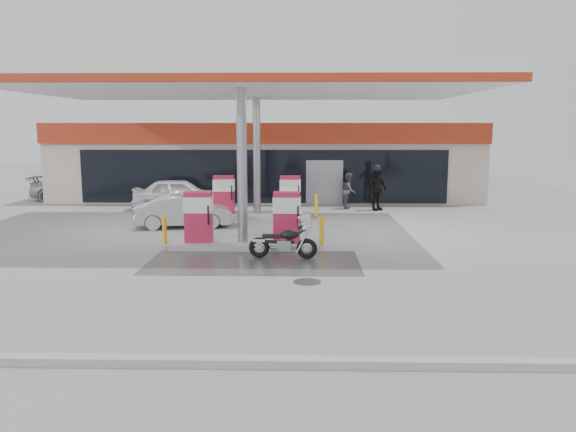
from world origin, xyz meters
name	(u,v)px	position (x,y,z in m)	size (l,w,h in m)	color
ground	(236,262)	(0.00, 0.00, 0.00)	(90.00, 90.00, 0.00)	gray
wet_patch	(253,262)	(0.50, 0.00, 0.00)	(6.00, 3.00, 0.00)	#4C4C4F
drain_cover	(307,282)	(2.00, -2.00, 0.00)	(0.70, 0.70, 0.01)	#38383A
kerb	(186,362)	(0.00, -7.00, 0.07)	(28.00, 0.25, 0.15)	gray
store_building	(268,159)	(0.01, 15.94, 2.01)	(22.00, 8.22, 4.00)	beige
canopy	(250,85)	(0.00, 5.00, 5.27)	(16.00, 10.02, 5.51)	silver
pump_island_near	(243,225)	(0.00, 2.00, 0.71)	(5.14, 1.30, 1.78)	#9E9E99
pump_island_far	(257,201)	(0.00, 8.00, 0.71)	(5.14, 1.30, 1.78)	#9E9E99
parked_motorcycle	(284,243)	(1.35, 0.53, 0.46)	(2.01, 0.77, 1.03)	black
sedan_white	(180,194)	(-3.75, 10.20, 0.73)	(1.72, 4.28, 1.46)	silver
attendant	(349,191)	(4.11, 10.80, 0.84)	(0.82, 0.64, 1.68)	#515156
hatchback_silver	(184,212)	(-2.62, 5.60, 0.60)	(1.28, 3.66, 1.21)	#9D9FA5
parked_car_left	(75,188)	(-10.00, 13.54, 0.64)	(1.81, 4.44, 1.29)	#929599
biker_walking	(377,189)	(5.32, 10.20, 0.99)	(1.15, 0.48, 1.97)	black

